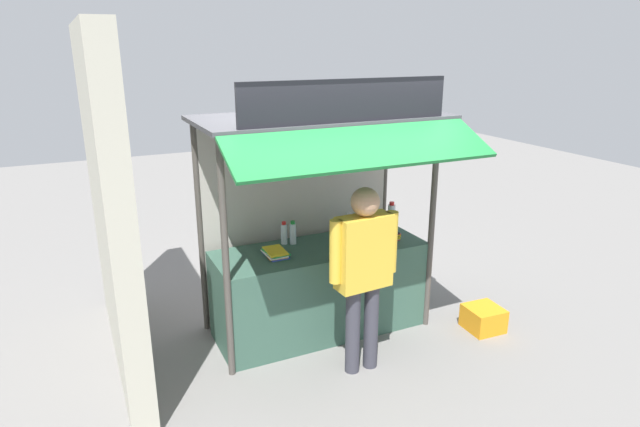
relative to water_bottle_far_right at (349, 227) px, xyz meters
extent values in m
plane|color=slate|center=(-0.36, -0.06, -1.03)|extent=(20.00, 20.00, 0.00)
cube|color=#385B4C|center=(-0.36, -0.06, -0.58)|extent=(2.09, 0.75, 0.90)
cylinder|color=#4C4742|center=(-1.40, -0.44, 0.04)|extent=(0.06, 0.06, 2.15)
cylinder|color=#4C4742|center=(0.69, -0.44, 0.04)|extent=(0.06, 0.06, 2.15)
cylinder|color=#4C4742|center=(-1.40, 0.46, 0.04)|extent=(0.06, 0.06, 2.15)
cylinder|color=#4C4742|center=(0.69, 0.46, 0.04)|extent=(0.06, 0.06, 2.15)
cube|color=#B7B2A8|center=(-0.36, 0.46, 0.02)|extent=(2.05, 0.04, 2.10)
cube|color=#3F3F44|center=(-0.36, -0.09, 1.13)|extent=(2.29, 1.10, 0.04)
cube|color=#1E7A38|center=(-0.36, -0.89, 1.00)|extent=(2.25, 0.51, 0.26)
cube|color=black|center=(-0.36, -0.59, 1.33)|extent=(1.88, 0.04, 0.35)
cylinder|color=#59544C|center=(-0.36, -0.54, 1.03)|extent=(1.98, 0.02, 0.02)
cylinder|color=silver|center=(0.00, 0.00, -0.01)|extent=(0.08, 0.08, 0.25)
cylinder|color=white|center=(0.00, 0.00, 0.14)|extent=(0.05, 0.05, 0.03)
cylinder|color=silver|center=(0.60, 0.16, -0.01)|extent=(0.08, 0.08, 0.25)
cylinder|color=red|center=(0.60, 0.16, 0.13)|extent=(0.05, 0.05, 0.03)
cylinder|color=silver|center=(-0.63, 0.18, -0.03)|extent=(0.07, 0.07, 0.20)
cylinder|color=red|center=(-0.63, 0.18, 0.08)|extent=(0.04, 0.04, 0.03)
cylinder|color=silver|center=(-0.55, 0.15, -0.03)|extent=(0.07, 0.07, 0.21)
cylinder|color=#198C33|center=(-0.55, 0.15, 0.09)|extent=(0.04, 0.04, 0.03)
cube|color=red|center=(0.39, -0.08, -0.13)|extent=(0.17, 0.30, 0.01)
cube|color=blue|center=(0.38, -0.08, -0.13)|extent=(0.17, 0.30, 0.01)
cube|color=yellow|center=(0.38, -0.09, -0.12)|extent=(0.17, 0.30, 0.01)
cube|color=yellow|center=(0.39, -0.07, -0.10)|extent=(0.19, 0.31, 0.01)
cube|color=black|center=(0.38, -0.08, -0.09)|extent=(0.20, 0.31, 0.01)
cube|color=yellow|center=(0.38, -0.09, -0.08)|extent=(0.18, 0.31, 0.01)
cube|color=red|center=(0.38, -0.09, -0.07)|extent=(0.19, 0.31, 0.01)
cube|color=black|center=(0.38, -0.08, -0.06)|extent=(0.19, 0.31, 0.01)
cube|color=black|center=(0.38, -0.09, -0.05)|extent=(0.20, 0.31, 0.01)
cube|color=blue|center=(-0.82, -0.07, -0.13)|extent=(0.18, 0.28, 0.01)
cube|color=orange|center=(-0.83, -0.07, -0.12)|extent=(0.19, 0.29, 0.01)
cube|color=white|center=(-0.84, -0.08, -0.11)|extent=(0.18, 0.28, 0.01)
cube|color=green|center=(-0.82, -0.08, -0.10)|extent=(0.21, 0.29, 0.01)
cube|color=yellow|center=(-0.83, -0.08, -0.09)|extent=(0.18, 0.28, 0.01)
cube|color=yellow|center=(-0.83, -0.09, -0.08)|extent=(0.18, 0.28, 0.01)
cylinder|color=#332D23|center=(0.33, -0.54, 0.98)|extent=(0.01, 0.01, 0.09)
cylinder|color=olive|center=(0.33, -0.54, 0.91)|extent=(0.04, 0.04, 0.04)
ellipsoid|color=yellow|center=(0.35, -0.54, 0.84)|extent=(0.03, 0.06, 0.13)
ellipsoid|color=yellow|center=(0.34, -0.52, 0.84)|extent=(0.07, 0.05, 0.13)
ellipsoid|color=yellow|center=(0.31, -0.53, 0.84)|extent=(0.06, 0.07, 0.13)
ellipsoid|color=yellow|center=(0.32, -0.55, 0.84)|extent=(0.05, 0.05, 0.13)
ellipsoid|color=yellow|center=(0.34, -0.56, 0.84)|extent=(0.07, 0.04, 0.13)
cylinder|color=#332D23|center=(-1.20, -0.54, 0.97)|extent=(0.01, 0.01, 0.09)
cylinder|color=olive|center=(-1.20, -0.54, 0.91)|extent=(0.04, 0.04, 0.04)
ellipsoid|color=gold|center=(-1.18, -0.54, 0.81)|extent=(0.04, 0.08, 0.17)
ellipsoid|color=gold|center=(-1.19, -0.52, 0.81)|extent=(0.08, 0.06, 0.18)
ellipsoid|color=gold|center=(-1.21, -0.51, 0.82)|extent=(0.09, 0.05, 0.17)
ellipsoid|color=gold|center=(-1.23, -0.53, 0.82)|extent=(0.06, 0.08, 0.18)
ellipsoid|color=gold|center=(-1.22, -0.55, 0.81)|extent=(0.06, 0.07, 0.18)
ellipsoid|color=gold|center=(-1.21, -0.57, 0.82)|extent=(0.10, 0.05, 0.17)
ellipsoid|color=gold|center=(-1.19, -0.56, 0.81)|extent=(0.07, 0.06, 0.18)
cylinder|color=#332D23|center=(-0.53, -0.54, 0.98)|extent=(0.01, 0.01, 0.09)
cylinder|color=olive|center=(-0.53, -0.54, 0.91)|extent=(0.04, 0.04, 0.04)
ellipsoid|color=#88A041|center=(-0.51, -0.54, 0.84)|extent=(0.04, 0.07, 0.13)
ellipsoid|color=#88A041|center=(-0.52, -0.53, 0.84)|extent=(0.06, 0.05, 0.13)
ellipsoid|color=#88A041|center=(-0.54, -0.53, 0.84)|extent=(0.06, 0.05, 0.13)
ellipsoid|color=#88A041|center=(-0.54, -0.54, 0.84)|extent=(0.04, 0.06, 0.13)
ellipsoid|color=#88A041|center=(-0.54, -0.55, 0.84)|extent=(0.06, 0.05, 0.13)
ellipsoid|color=#88A041|center=(-0.52, -0.56, 0.84)|extent=(0.07, 0.05, 0.13)
cylinder|color=#383842|center=(-0.41, -0.85, -0.63)|extent=(0.13, 0.13, 0.81)
cylinder|color=#383842|center=(-0.23, -0.85, -0.63)|extent=(0.13, 0.13, 0.81)
cube|color=gold|center=(-0.32, -0.85, 0.10)|extent=(0.49, 0.24, 0.64)
cylinder|color=gold|center=(-0.59, -0.85, 0.14)|extent=(0.10, 0.10, 0.54)
cylinder|color=gold|center=(-0.05, -0.85, 0.14)|extent=(0.10, 0.10, 0.54)
sphere|color=tan|center=(-0.32, -0.85, 0.54)|extent=(0.24, 0.24, 0.24)
cube|color=orange|center=(1.15, -0.78, -0.91)|extent=(0.36, 0.36, 0.24)
cube|color=#B5B2A0|center=(-2.21, 0.24, 0.45)|extent=(0.20, 2.40, 2.97)
camera|label=1|loc=(-2.46, -4.52, 1.78)|focal=30.25mm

